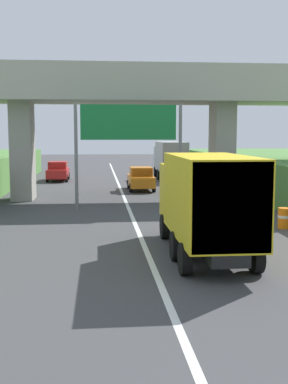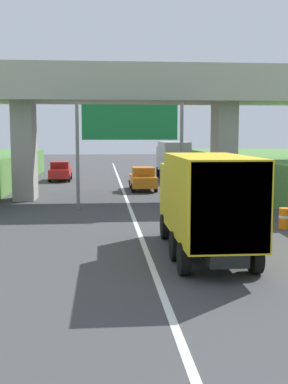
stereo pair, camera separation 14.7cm
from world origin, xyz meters
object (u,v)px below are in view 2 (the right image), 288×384
Objects in this scene: truck_silver at (172,158)px; truck_yellow at (204,199)px; overhead_highway_sign at (130,130)px; car_orange at (143,179)px; car_red at (60,171)px; construction_barrel_3 at (285,218)px.

truck_silver is 28.26m from truck_yellow.
overhead_highway_sign is 9.73m from car_orange.
car_orange is (-0.44, 19.58, -1.08)m from truck_yellow.
car_red is at bearing 107.11° from overhead_highway_sign.
car_red is 4.56× the size of construction_barrel_3.
construction_barrel_3 is (6.45, -6.21, -3.88)m from overhead_highway_sign.
truck_silver is 8.11× the size of construction_barrel_3.
overhead_highway_sign is at bearing 100.16° from truck_yellow.
overhead_highway_sign reaches higher than truck_yellow.
overhead_highway_sign reaches higher than car_orange.
truck_yellow reaches higher than car_red.
truck_silver is at bearing 68.18° from car_orange.
car_red is (-7.12, 27.57, -1.08)m from truck_yellow.
truck_silver reaches higher than car_red.
truck_yellow is 1.78× the size of car_orange.
car_orange is at bearing 91.28° from truck_yellow.
overhead_highway_sign is at bearing -72.89° from car_red.
construction_barrel_3 is (4.99, -15.17, -0.40)m from car_orange.
construction_barrel_3 is at bearing -71.79° from car_orange.
overhead_highway_sign is 18.32m from truck_silver.
truck_yellow is 8.11× the size of construction_barrel_3.
truck_yellow is (1.90, -10.61, -2.40)m from overhead_highway_sign.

